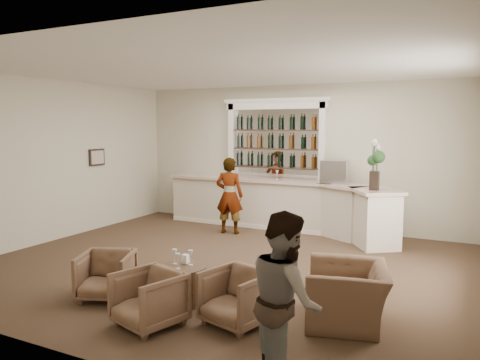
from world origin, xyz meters
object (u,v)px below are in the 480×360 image
cocktail_table (181,284)px  flower_vase (375,162)px  sommelier (229,195)px  armchair_center (149,299)px  guest (285,299)px  bar_counter (281,205)px  armchair_far (347,294)px  espresso_machine (335,172)px  armchair_right (237,297)px  armchair_left (106,275)px

cocktail_table → flower_vase: bearing=66.5°
sommelier → flower_vase: 3.19m
armchair_center → flower_vase: (1.66, 4.81, 1.35)m
sommelier → flower_vase: flower_vase is taller
guest → flower_vase: size_ratio=1.67×
cocktail_table → sommelier: size_ratio=0.41×
bar_counter → guest: 6.47m
sommelier → armchair_far: bearing=124.7°
espresso_machine → guest: bearing=-81.8°
armchair_right → armchair_far: 1.33m
cocktail_table → espresso_machine: bearing=80.9°
armchair_right → armchair_left: bearing=-163.6°
armchair_center → espresso_machine: 5.71m
armchair_right → espresso_machine: (-0.23, 5.06, 1.05)m
armchair_center → espresso_machine: size_ratio=1.30×
bar_counter → sommelier: 1.26m
armchair_center → cocktail_table: bearing=112.9°
armchair_far → espresso_machine: bearing=-177.4°
flower_vase → espresso_machine: bearing=142.1°
armchair_right → espresso_machine: 5.17m
armchair_center → bar_counter: bearing=112.6°
armchair_center → flower_vase: 5.27m
bar_counter → armchair_far: bar_counter is taller
sommelier → armchair_far: 4.97m
sommelier → armchair_center: size_ratio=2.32×
sommelier → guest: 6.11m
cocktail_table → espresso_machine: espresso_machine is taller
guest → sommelier: bearing=-3.1°
armchair_far → espresso_machine: 4.73m
espresso_machine → sommelier: bearing=-160.1°
guest → flower_vase: flower_vase is taller
flower_vase → cocktail_table: bearing=-113.5°
armchair_left → espresso_machine: 5.51m
cocktail_table → armchair_center: size_ratio=0.94×
bar_counter → cocktail_table: (0.45, -4.74, -0.32)m
bar_counter → armchair_left: bearing=-96.2°
armchair_right → cocktail_table: bearing=178.7°
sommelier → armchair_right: size_ratio=2.30×
armchair_right → flower_vase: 4.57m
armchair_center → armchair_right: bearing=46.5°
armchair_left → armchair_center: size_ratio=0.98×
bar_counter → cocktail_table: size_ratio=8.35×
armchair_center → espresso_machine: bearing=100.1°
guest → armchair_right: guest is taller
espresso_machine → armchair_far: bearing=-75.7°
armchair_left → armchair_far: size_ratio=0.66×
sommelier → guest: (3.31, -5.13, -0.03)m
armchair_center → armchair_far: (2.07, 1.17, 0.02)m
cocktail_table → armchair_left: bearing=-161.3°
armchair_center → armchair_far: bearing=46.6°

